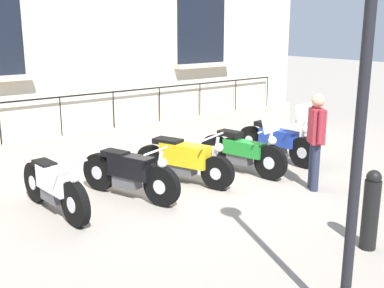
# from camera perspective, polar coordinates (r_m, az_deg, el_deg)

# --- Properties ---
(ground_plane) EXTENTS (60.00, 60.00, 0.00)m
(ground_plane) POSITION_cam_1_polar(r_m,az_deg,el_deg) (8.91, -1.34, -4.57)
(ground_plane) COLOR gray
(motorcycle_white) EXTENTS (2.01, 0.57, 0.95)m
(motorcycle_white) POSITION_cam_1_polar(r_m,az_deg,el_deg) (7.64, -16.20, -5.01)
(motorcycle_white) COLOR black
(motorcycle_white) RESTS_ON ground_plane
(motorcycle_black) EXTENTS (1.98, 0.86, 0.93)m
(motorcycle_black) POSITION_cam_1_polar(r_m,az_deg,el_deg) (8.06, -7.51, -3.52)
(motorcycle_black) COLOR black
(motorcycle_black) RESTS_ON ground_plane
(motorcycle_yellow) EXTENTS (2.00, 0.99, 0.97)m
(motorcycle_yellow) POSITION_cam_1_polar(r_m,az_deg,el_deg) (8.76, -1.03, -1.98)
(motorcycle_yellow) COLOR black
(motorcycle_yellow) RESTS_ON ground_plane
(motorcycle_green) EXTENTS (1.97, 0.68, 1.28)m
(motorcycle_green) POSITION_cam_1_polar(r_m,az_deg,el_deg) (9.36, 6.12, -0.97)
(motorcycle_green) COLOR black
(motorcycle_green) RESTS_ON ground_plane
(motorcycle_blue) EXTENTS (2.07, 0.65, 1.32)m
(motorcycle_blue) POSITION_cam_1_polar(r_m,az_deg,el_deg) (10.33, 10.22, 0.32)
(motorcycle_blue) COLOR black
(motorcycle_blue) RESTS_ON ground_plane
(lamppost) EXTENTS (0.33, 0.33, 4.01)m
(lamppost) POSITION_cam_1_polar(r_m,az_deg,el_deg) (4.34, 19.86, 5.62)
(lamppost) COLOR black
(lamppost) RESTS_ON ground_plane
(bollard) EXTENTS (0.21, 0.21, 1.07)m
(bollard) POSITION_cam_1_polar(r_m,az_deg,el_deg) (6.60, 20.69, -7.40)
(bollard) COLOR black
(bollard) RESTS_ON ground_plane
(pedestrian_standing) EXTENTS (0.45, 0.39, 1.72)m
(pedestrian_standing) POSITION_cam_1_polar(r_m,az_deg,el_deg) (8.53, 14.68, 0.91)
(pedestrian_standing) COLOR #23283D
(pedestrian_standing) RESTS_ON ground_plane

